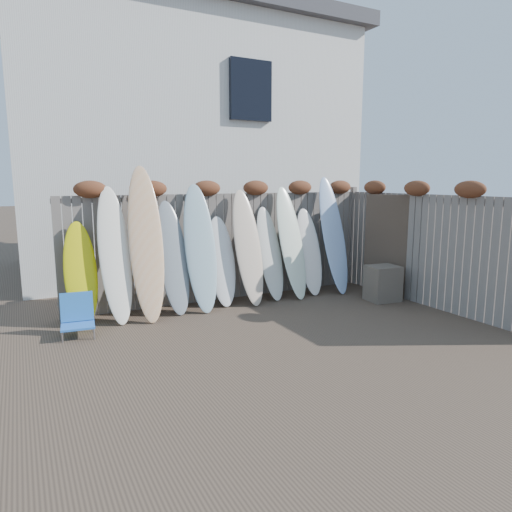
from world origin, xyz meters
name	(u,v)px	position (x,y,z in m)	size (l,w,h in m)	color
ground	(294,335)	(0.00, 0.00, 0.00)	(80.00, 80.00, 0.00)	#493A2D
back_fence	(230,237)	(0.06, 2.39, 1.18)	(6.05, 0.28, 2.24)	slate
right_fence	(430,243)	(2.99, 0.25, 1.14)	(0.28, 4.40, 2.24)	slate
house	(180,144)	(0.50, 6.50, 3.20)	(8.50, 5.50, 6.33)	silver
beach_chair	(77,316)	(-2.80, 1.48, 0.28)	(0.51, 0.53, 0.61)	blue
wooden_crate	(383,283)	(2.53, 0.89, 0.33)	(0.57, 0.47, 0.66)	brown
lattice_panel	(395,246)	(2.93, 1.02, 0.99)	(0.05, 1.31, 1.97)	brown
surfboard_0	(81,273)	(-2.66, 2.04, 0.81)	(0.50, 0.07, 1.67)	yellow
surfboard_1	(115,254)	(-2.14, 1.95, 1.08)	(0.49, 0.07, 2.25)	white
surfboard_2	(146,243)	(-1.66, 1.88, 1.25)	(0.54, 0.07, 2.60)	#FDCB94
surfboard_3	(173,257)	(-1.18, 1.98, 0.95)	(0.52, 0.07, 1.98)	slate
surfboard_4	(200,247)	(-0.70, 1.94, 1.09)	(0.55, 0.07, 2.28)	#98BAC8
surfboard_5	(222,261)	(-0.26, 2.05, 0.80)	(0.49, 0.07, 1.66)	white
surfboard_6	(248,247)	(0.22, 1.94, 1.04)	(0.52, 0.07, 2.17)	beige
surfboard_7	(270,253)	(0.72, 2.02, 0.88)	(0.48, 0.07, 1.82)	silver
surfboard_8	(291,242)	(1.15, 1.95, 1.07)	(0.51, 0.07, 2.22)	white
surfboard_9	(309,251)	(1.62, 2.01, 0.85)	(0.50, 0.07, 1.76)	white
surfboard_10	(333,235)	(2.15, 1.94, 1.16)	(0.51, 0.07, 2.42)	#9EBCEA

